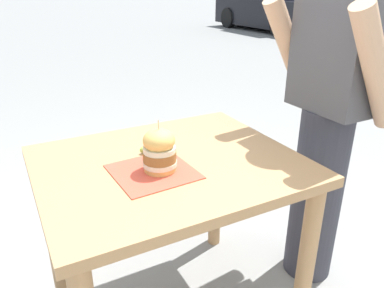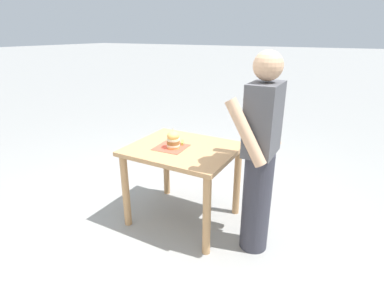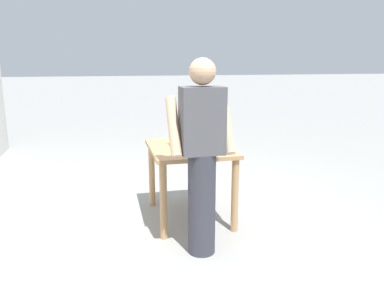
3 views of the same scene
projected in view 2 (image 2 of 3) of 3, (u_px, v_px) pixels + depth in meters
The scene contains 6 objects.
ground_plane at pixel (184, 218), 3.10m from camera, with size 80.00×80.00×0.00m, color gray.
patio_table at pixel (183, 161), 2.88m from camera, with size 0.83×0.99×0.79m.
serving_paper at pixel (171, 147), 2.82m from camera, with size 0.28×0.28×0.00m, color #D64C38.
sandwich at pixel (173, 140), 2.78m from camera, with size 0.12×0.12×0.19m.
pickle_spear at pixel (182, 143), 2.90m from camera, with size 0.02×0.02×0.10m, color #8EA83D.
diner_across_table at pixel (260, 155), 2.39m from camera, with size 0.55×0.35×1.69m.
Camera 2 is at (2.27, 1.35, 1.80)m, focal length 28.00 mm.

